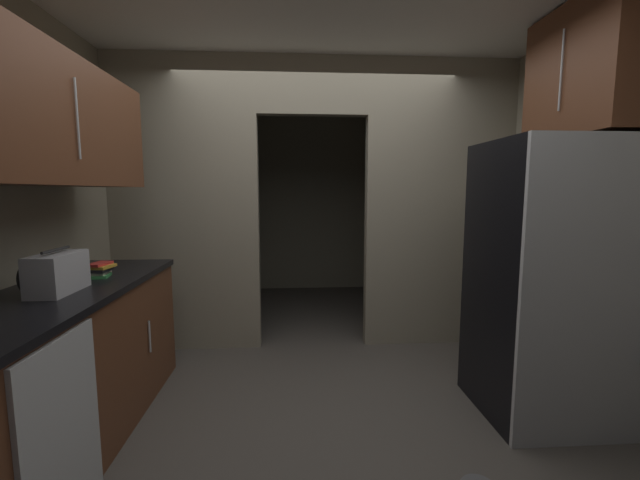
% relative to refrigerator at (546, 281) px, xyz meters
% --- Properties ---
extents(ground, '(20.00, 20.00, 0.00)m').
position_rel_refrigerator_xyz_m(ground, '(-1.42, 0.02, -0.89)').
color(ground, '#47423D').
extents(kitchen_overhead_slab, '(4.10, 6.53, 0.06)m').
position_rel_refrigerator_xyz_m(kitchen_overhead_slab, '(-1.42, 0.40, 1.80)').
color(kitchen_overhead_slab, silver).
extents(kitchen_partition, '(3.70, 0.12, 2.66)m').
position_rel_refrigerator_xyz_m(kitchen_partition, '(-1.41, 1.29, 0.51)').
color(kitchen_partition, gray).
rests_on(kitchen_partition, ground).
extents(adjoining_room_shell, '(3.70, 2.36, 2.66)m').
position_rel_refrigerator_xyz_m(adjoining_room_shell, '(-1.42, 2.95, 0.44)').
color(adjoining_room_shell, gray).
rests_on(adjoining_room_shell, ground).
extents(refrigerator, '(0.78, 0.79, 1.78)m').
position_rel_refrigerator_xyz_m(refrigerator, '(0.00, 0.00, 0.00)').
color(refrigerator, black).
rests_on(refrigerator, ground).
extents(lower_cabinet_run, '(0.66, 2.08, 0.92)m').
position_rel_refrigerator_xyz_m(lower_cabinet_run, '(-2.93, -0.19, -0.43)').
color(lower_cabinet_run, brown).
rests_on(lower_cabinet_run, ground).
extents(dishwasher, '(0.02, 0.56, 0.86)m').
position_rel_refrigerator_xyz_m(dishwasher, '(-2.61, -0.77, -0.46)').
color(dishwasher, '#B7BABC').
rests_on(dishwasher, ground).
extents(upper_cabinet_counterside, '(0.36, 1.87, 0.69)m').
position_rel_refrigerator_xyz_m(upper_cabinet_counterside, '(-2.93, -0.19, 0.95)').
color(upper_cabinet_counterside, brown).
extents(upper_cabinet_fridgeside, '(0.36, 0.86, 0.83)m').
position_rel_refrigerator_xyz_m(upper_cabinet_fridgeside, '(0.25, 0.10, 1.33)').
color(upper_cabinet_fridgeside, brown).
extents(boombox, '(0.18, 0.36, 0.24)m').
position_rel_refrigerator_xyz_m(boombox, '(-2.91, -0.21, 0.14)').
color(boombox, '#B2B2B7').
rests_on(boombox, lower_cabinet_run).
extents(book_stack, '(0.15, 0.17, 0.09)m').
position_rel_refrigerator_xyz_m(book_stack, '(-2.87, 0.19, 0.08)').
color(book_stack, '#388C47').
rests_on(book_stack, lower_cabinet_run).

